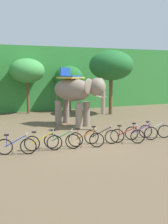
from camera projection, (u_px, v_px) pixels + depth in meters
name	position (u px, v px, depth m)	size (l,w,h in m)	color
ground_plane	(79.00, 140.00, 13.54)	(80.00, 80.00, 0.00)	brown
foliage_hedge	(30.00, 78.00, 25.72)	(36.00, 6.00, 5.74)	#338438
tree_right	(27.00, 71.00, 21.66)	(2.92, 2.92, 4.60)	brown
tree_left	(69.00, 78.00, 23.15)	(2.59, 2.59, 4.02)	brown
tree_center_right	(111.00, 66.00, 21.15)	(3.60, 3.60, 5.22)	brown
elephant	(76.00, 92.00, 16.80)	(3.19, 4.07, 3.78)	gray
bike_blue	(16.00, 146.00, 11.15)	(1.65, 0.65, 0.92)	black
bike_yellow	(43.00, 142.00, 11.69)	(1.67, 0.61, 0.92)	black
bike_green	(62.00, 141.00, 12.00)	(1.56, 0.83, 0.92)	black
bike_orange	(86.00, 139.00, 12.26)	(1.56, 0.84, 0.92)	black
bike_black	(102.00, 136.00, 12.78)	(1.62, 0.72, 0.92)	black
bike_red	(127.00, 136.00, 12.93)	(1.52, 0.89, 0.92)	black
bike_purple	(141.00, 133.00, 13.54)	(1.58, 0.80, 0.92)	black
bike_white	(155.00, 131.00, 13.97)	(1.59, 0.79, 0.92)	black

